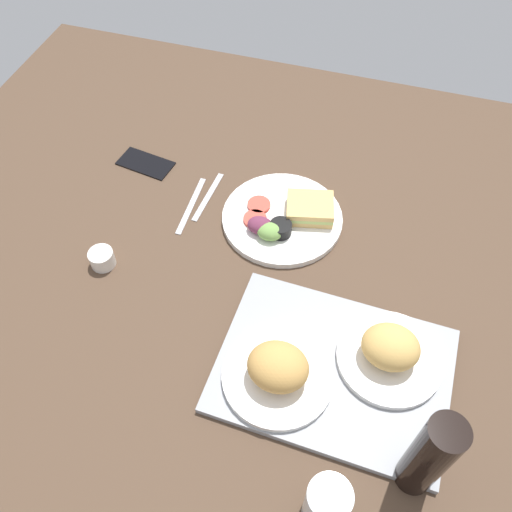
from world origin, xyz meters
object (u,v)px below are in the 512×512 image
at_px(bread_plate_far, 278,370).
at_px(fork, 208,196).
at_px(espresso_cup, 102,258).
at_px(knife, 191,205).
at_px(bread_plate_near, 390,352).
at_px(plate_with_salad, 285,218).
at_px(serving_tray, 333,370).
at_px(drinking_glass, 326,505).
at_px(cell_phone, 145,163).
at_px(soda_bottle, 429,456).

relative_size(bread_plate_far, fork, 1.28).
bearing_deg(espresso_cup, knife, -119.38).
xyz_separation_m(bread_plate_near, plate_with_salad, (0.29, -0.30, -0.03)).
height_order(bread_plate_near, plate_with_salad, bread_plate_near).
relative_size(serving_tray, bread_plate_near, 2.16).
height_order(serving_tray, bread_plate_near, bread_plate_near).
bearing_deg(fork, drinking_glass, 38.27).
distance_m(serving_tray, cell_phone, 0.74).
relative_size(bread_plate_near, cell_phone, 1.45).
relative_size(bread_plate_near, fork, 1.23).
height_order(knife, cell_phone, cell_phone).
distance_m(bread_plate_near, soda_bottle, 0.23).
distance_m(espresso_cup, knife, 0.26).
distance_m(serving_tray, espresso_cup, 0.57).
distance_m(plate_with_salad, soda_bottle, 0.63).
bearing_deg(plate_with_salad, soda_bottle, 126.19).
distance_m(bread_plate_near, drinking_glass, 0.31).
height_order(bread_plate_far, cell_phone, bread_plate_far).
xyz_separation_m(serving_tray, bread_plate_near, (-0.10, -0.05, 0.04)).
relative_size(bread_plate_near, knife, 1.10).
height_order(plate_with_salad, drinking_glass, drinking_glass).
distance_m(espresso_cup, cell_phone, 0.33).
distance_m(espresso_cup, fork, 0.31).
bearing_deg(knife, serving_tray, 50.41).
xyz_separation_m(plate_with_salad, espresso_cup, (0.36, 0.24, 0.00)).
relative_size(knife, cell_phone, 1.32).
bearing_deg(fork, soda_bottle, 51.01).
bearing_deg(fork, knife, -33.35).
height_order(drinking_glass, espresso_cup, drinking_glass).
bearing_deg(serving_tray, drinking_glass, 98.37).
distance_m(bread_plate_far, fork, 0.52).
bearing_deg(bread_plate_near, bread_plate_far, 27.36).
height_order(bread_plate_far, drinking_glass, drinking_glass).
bearing_deg(cell_phone, bread_plate_far, 144.10).
bearing_deg(serving_tray, fork, -42.97).
bearing_deg(soda_bottle, plate_with_salad, -53.81).
xyz_separation_m(serving_tray, drinking_glass, (-0.04, 0.26, 0.05)).
height_order(plate_with_salad, knife, plate_with_salad).
bearing_deg(bread_plate_far, serving_tray, -152.46).
distance_m(serving_tray, drinking_glass, 0.27).
bearing_deg(bread_plate_near, fork, -33.02).
bearing_deg(cell_phone, plate_with_salad, 176.30).
bearing_deg(bread_plate_far, plate_with_salad, -77.02).
height_order(soda_bottle, knife, soda_bottle).
bearing_deg(bread_plate_far, fork, -54.82).
relative_size(fork, knife, 0.89).
relative_size(drinking_glass, knife, 0.64).
distance_m(plate_with_salad, espresso_cup, 0.43).
relative_size(soda_bottle, cell_phone, 1.64).
bearing_deg(espresso_cup, cell_phone, -82.60).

